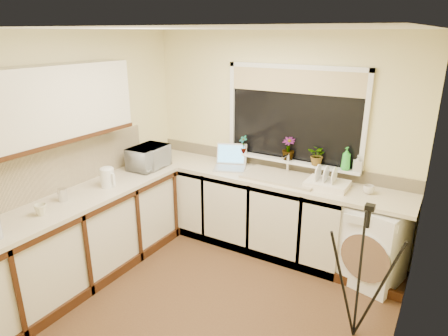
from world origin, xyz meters
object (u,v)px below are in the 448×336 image
steel_jar (63,195)px  plant_c (288,148)px  dish_rack (327,184)px  tripod (361,274)px  microwave (149,157)px  laptop (231,162)px  soap_bottle_clear (357,163)px  plant_d (318,155)px  cup_left (41,210)px  soap_bottle_green (346,159)px  kettle (107,178)px  washing_machine (372,242)px  plant_a (243,144)px  cup_back (369,190)px

steel_jar → plant_c: plant_c is taller
dish_rack → tripod: (0.59, -0.94, -0.33)m
microwave → plant_c: (1.46, 0.71, 0.15)m
laptop → soap_bottle_clear: 1.44m
tripod → steel_jar: tripod is taller
plant_d → cup_left: 2.79m
plant_d → soap_bottle_green: (0.30, 0.00, 0.01)m
kettle → cup_left: size_ratio=1.80×
plant_d → soap_bottle_green: size_ratio=0.92×
kettle → microwave: 0.68m
washing_machine → tripod: 0.93m
washing_machine → laptop: bearing=-168.7°
plant_a → soap_bottle_green: soap_bottle_green is taller
microwave → soap_bottle_green: size_ratio=1.93×
dish_rack → soap_bottle_clear: size_ratio=2.46×
plant_d → laptop: bearing=-171.0°
cup_back → cup_left: (-2.38, -1.98, 0.01)m
laptop → soap_bottle_green: 1.32m
dish_rack → soap_bottle_green: size_ratio=1.72×
tripod → soap_bottle_clear: (-0.35, 1.16, 0.53)m
microwave → plant_d: bearing=-71.4°
tripod → cup_back: size_ratio=11.14×
washing_machine → kettle: size_ratio=4.35×
cup_back → plant_d: bearing=164.5°
dish_rack → plant_a: bearing=169.7°
cup_left → steel_jar: bearing=107.7°
dish_rack → plant_a: size_ratio=1.98×
laptop → dish_rack: (1.18, -0.04, -0.04)m
steel_jar → cup_left: (0.10, -0.31, -0.01)m
steel_jar → cup_back: (2.47, 1.67, -0.02)m
washing_machine → kettle: bearing=-141.8°
dish_rack → steel_jar: 2.63m
tripod → cup_left: tripod is taller
plant_d → cup_left: bearing=-129.9°
kettle → dish_rack: bearing=30.2°
kettle → plant_d: (1.79, 1.35, 0.17)m
kettle → tripod: (2.56, 0.20, -0.39)m
laptop → steel_jar: 1.89m
microwave → steel_jar: bearing=174.6°
washing_machine → steel_jar: (-2.58, -1.59, 0.54)m
cup_left → plant_a: bearing=67.6°
kettle → cup_back: 2.66m
laptop → tripod: size_ratio=0.38×
microwave → soap_bottle_green: 2.23m
microwave → plant_a: plant_a is taller
steel_jar → soap_bottle_green: 2.86m
washing_machine → dish_rack: dish_rack is taller
dish_rack → microwave: size_ratio=0.89×
plant_a → soap_bottle_clear: 1.33m
cup_left → dish_rack: bearing=44.5°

